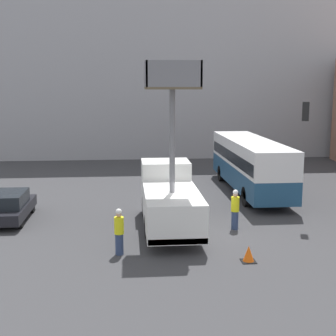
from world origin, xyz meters
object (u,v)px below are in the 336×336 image
Objects in this scene: road_worker_directing at (235,209)px; utility_truck at (169,196)px; road_worker_near_truck at (119,232)px; city_bus at (250,161)px; parked_car_curbside at (10,206)px; traffic_cone_near_truck at (249,254)px.

utility_truck is at bearing -126.79° from road_worker_directing.
road_worker_near_truck is 6.01m from road_worker_directing.
city_bus is 14.45m from parked_car_curbside.
parked_car_curbside is at bearing 148.14° from traffic_cone_near_truck.
city_bus reaches higher than traffic_cone_near_truck.
utility_truck is 4.03× the size of road_worker_directing.
city_bus reaches higher than parked_car_curbside.
road_worker_near_truck is 5.07m from traffic_cone_near_truck.
road_worker_directing is (-2.69, -7.61, -0.98)m from city_bus.
road_worker_near_truck reaches higher than traffic_cone_near_truck.
city_bus reaches higher than road_worker_near_truck.
traffic_cone_near_truck is at bearing -34.12° from road_worker_directing.
road_worker_directing is (3.01, -0.44, -0.62)m from utility_truck.
city_bus is 6.00× the size of road_worker_directing.
road_worker_directing reaches higher than road_worker_near_truck.
utility_truck is at bearing 135.84° from city_bus.
road_worker_near_truck reaches higher than parked_car_curbside.
road_worker_directing is 3.00× the size of traffic_cone_near_truck.
parked_car_curbside is (-13.40, -5.26, -1.19)m from city_bus.
road_worker_directing is (5.29, 2.85, 0.01)m from road_worker_near_truck.
traffic_cone_near_truck is (2.61, -4.50, -1.27)m from utility_truck.
utility_truck reaches higher than road_worker_directing.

